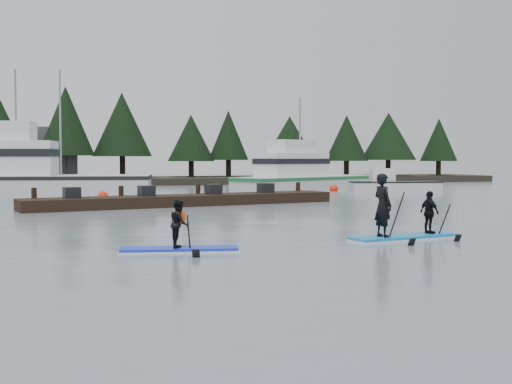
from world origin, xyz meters
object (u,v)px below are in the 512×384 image
object	(u,v)px
fishing_boat_large	(22,183)
fishing_boat_medium	(302,182)
paddleboard_duo	(402,217)
floating_dock	(186,200)
paddleboard_solo	(179,234)

from	to	relation	value
fishing_boat_large	fishing_boat_medium	size ratio (longest dim) A/B	1.32
paddleboard_duo	fishing_boat_large	bearing A→B (deg)	101.86
floating_dock	paddleboard_duo	world-z (taller)	paddleboard_duo
fishing_boat_medium	floating_dock	bearing A→B (deg)	-154.60
paddleboard_duo	fishing_boat_medium	bearing A→B (deg)	64.50
fishing_boat_large	fishing_boat_medium	world-z (taller)	fishing_boat_large
fishing_boat_medium	paddleboard_duo	world-z (taller)	fishing_boat_medium
floating_dock	paddleboard_duo	bearing A→B (deg)	-88.46
fishing_boat_large	paddleboard_solo	bearing A→B (deg)	-70.07
fishing_boat_medium	floating_dock	world-z (taller)	fishing_boat_medium
paddleboard_solo	fishing_boat_medium	bearing A→B (deg)	73.86
fishing_boat_medium	paddleboard_solo	distance (m)	33.10
paddleboard_solo	floating_dock	bearing A→B (deg)	88.94
fishing_boat_large	floating_dock	distance (m)	17.05
floating_dock	paddleboard_solo	world-z (taller)	paddleboard_solo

